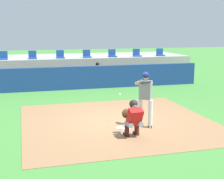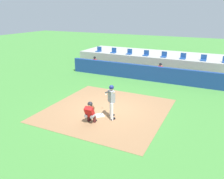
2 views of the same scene
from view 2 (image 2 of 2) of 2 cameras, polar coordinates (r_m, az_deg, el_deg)
name	(u,v)px [view 2 (image 2 of 2)]	position (r m, az deg, el deg)	size (l,w,h in m)	color
ground_plane	(107,110)	(12.74, -1.38, -5.19)	(80.00, 80.00, 0.00)	#428438
dirt_infield	(107,110)	(12.74, -1.38, -5.16)	(6.40, 6.40, 0.01)	#936B47
home_plate	(100,115)	(12.09, -3.13, -6.49)	(0.44, 0.44, 0.02)	white
batter_at_plate	(111,100)	(11.39, -0.16, -2.56)	(0.51, 0.91, 1.80)	silver
catcher_crouched	(90,111)	(11.17, -5.47, -5.49)	(0.50, 1.91, 1.13)	gray
dugout_wall	(144,73)	(18.23, 8.03, 4.22)	(13.00, 0.30, 1.20)	navy
dugout_bench	(148,74)	(19.25, 8.92, 3.82)	(11.80, 0.44, 0.45)	olive
dugout_player_0	(94,63)	(20.99, -4.53, 6.54)	(0.49, 0.70, 1.30)	#939399
dugout_player_1	(160,71)	(18.73, 11.87, 4.63)	(0.49, 0.70, 1.30)	#939399
stands_platform	(159,61)	(22.33, 11.63, 7.05)	(15.00, 4.40, 1.40)	#9E9E99
stadium_seat_0	(99,50)	(22.86, -3.34, 9.81)	(0.46, 0.46, 0.48)	#1E478C
stadium_seat_1	(114,51)	(22.12, 0.39, 9.53)	(0.46, 0.46, 0.48)	#1E478C
stadium_seat_2	(129,53)	(21.48, 4.35, 9.18)	(0.46, 0.46, 0.48)	#1E478C
stadium_seat_3	(146,54)	(20.95, 8.53, 8.77)	(0.46, 0.46, 0.48)	#1E478C
stadium_seat_4	(164,56)	(20.53, 12.89, 8.29)	(0.46, 0.46, 0.48)	#1E478C
stadium_seat_5	(183,57)	(20.23, 17.39, 7.74)	(0.46, 0.46, 0.48)	#1E478C
stadium_seat_6	(203,59)	(20.06, 21.99, 7.13)	(0.46, 0.46, 0.48)	#1E478C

